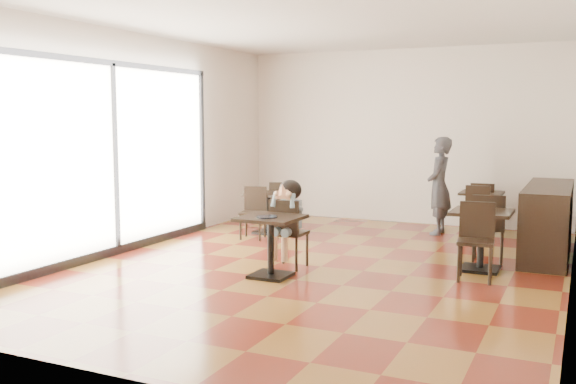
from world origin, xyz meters
The scene contains 22 objects.
floor centered at (0.00, 0.00, 0.00)m, with size 6.00×8.00×0.01m, color brown.
ceiling centered at (0.00, 0.00, 3.20)m, with size 6.00×8.00×0.01m, color silver.
wall_back centered at (0.00, 4.00, 1.60)m, with size 6.00×0.01×3.20m, color beige.
wall_front centered at (0.00, -4.00, 1.60)m, with size 6.00×0.01×3.20m, color beige.
wall_left centered at (-3.00, 0.00, 1.60)m, with size 0.01×8.00×3.20m, color beige.
storefront_window centered at (-2.97, -0.50, 1.40)m, with size 0.04×4.50×2.60m, color white.
child_table centered at (-0.35, -0.77, 0.38)m, with size 0.71×0.71×0.76m, color black, non-canonical shape.
child_chair centered at (-0.35, -0.22, 0.45)m, with size 0.41×0.41×0.91m, color black, non-canonical shape.
child centered at (-0.35, -0.22, 0.57)m, with size 0.41×0.57×1.14m, color slate, non-canonical shape.
plate centered at (-0.35, -0.87, 0.76)m, with size 0.26×0.26×0.02m, color black.
pizza_slice centered at (-0.35, -0.41, 0.99)m, with size 0.27×0.20×0.06m, color #DFC783, non-canonical shape.
adult_patron centered at (0.90, 3.04, 0.82)m, with size 0.59×0.39×1.63m, color #39383D.
cafe_table_mid centered at (1.93, 0.66, 0.39)m, with size 0.73×0.73×0.78m, color black, non-canonical shape.
cafe_table_left centered at (-1.73, 1.89, 0.35)m, with size 0.65×0.65×0.69m, color black, non-canonical shape.
cafe_table_back centered at (1.55, 3.34, 0.36)m, with size 0.67×0.67×0.71m, color black, non-canonical shape.
chair_mid_a centered at (1.95, 1.21, 0.47)m, with size 0.42×0.42×0.93m, color black, non-canonical shape.
chair_mid_b centered at (1.95, 0.11, 0.47)m, with size 0.42×0.42×0.93m, color black, non-canonical shape.
chair_left_a centered at (-1.73, 2.44, 0.42)m, with size 0.37×0.37×0.83m, color black, non-canonical shape.
chair_left_b centered at (-1.73, 1.34, 0.42)m, with size 0.37×0.37×0.83m, color black, non-canonical shape.
chair_back_a centered at (1.55, 3.50, 0.43)m, with size 0.38×0.38×0.86m, color black, non-canonical shape.
chair_back_b centered at (1.55, 2.79, 0.43)m, with size 0.38×0.38×0.86m, color black, non-canonical shape.
service_counter centered at (2.65, 2.00, 0.50)m, with size 0.60×2.40×1.00m, color black.
Camera 1 is at (3.09, -7.67, 1.95)m, focal length 40.00 mm.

